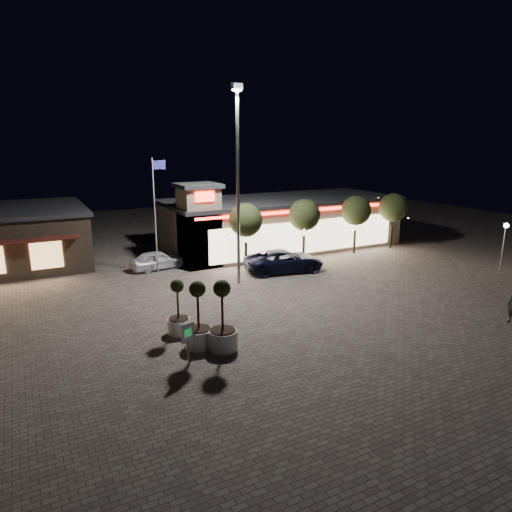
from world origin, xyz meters
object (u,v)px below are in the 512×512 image
pickup_truck (284,261)px  white_sedan (158,260)px  valet_sign (188,336)px  planter_left (178,317)px  planter_mid (223,328)px

pickup_truck → white_sedan: size_ratio=1.42×
white_sedan → valet_sign: size_ratio=2.09×
planter_left → pickup_truck: bearing=34.5°
planter_left → valet_sign: (-0.69, -3.39, 0.49)m
planter_left → white_sedan: bearing=79.2°
planter_mid → valet_sign: 2.10m
white_sedan → planter_mid: planter_mid is taller
pickup_truck → planter_left: (-10.10, -6.95, 0.06)m
valet_sign → planter_mid: bearing=23.5°
planter_left → valet_sign: planter_left is taller
pickup_truck → planter_left: planter_left is taller
planter_left → valet_sign: size_ratio=1.44×
pickup_truck → white_sedan: pickup_truck is taller
valet_sign → pickup_truck: bearing=43.8°
pickup_truck → valet_sign: size_ratio=2.98×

